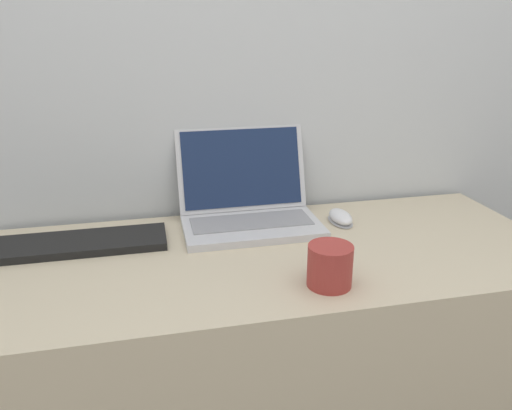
{
  "coord_description": "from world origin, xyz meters",
  "views": [
    {
      "loc": [
        -0.29,
        -0.79,
        1.26
      ],
      "look_at": [
        -0.02,
        0.4,
        0.82
      ],
      "focal_mm": 35.0,
      "sensor_mm": 36.0,
      "label": 1
    }
  ],
  "objects_px": {
    "computer_mouse": "(340,217)",
    "external_keyboard": "(74,244)",
    "laptop": "(248,202)",
    "drink_cup": "(330,265)"
  },
  "relations": [
    {
      "from": "drink_cup",
      "to": "external_keyboard",
      "type": "xyz_separation_m",
      "value": [
        -0.56,
        0.32,
        -0.04
      ]
    },
    {
      "from": "drink_cup",
      "to": "computer_mouse",
      "type": "xyz_separation_m",
      "value": [
        0.16,
        0.34,
        -0.03
      ]
    },
    {
      "from": "computer_mouse",
      "to": "external_keyboard",
      "type": "xyz_separation_m",
      "value": [
        -0.72,
        -0.01,
        -0.0
      ]
    },
    {
      "from": "drink_cup",
      "to": "computer_mouse",
      "type": "relative_size",
      "value": 0.86
    },
    {
      "from": "laptop",
      "to": "computer_mouse",
      "type": "distance_m",
      "value": 0.27
    },
    {
      "from": "laptop",
      "to": "drink_cup",
      "type": "height_order",
      "value": "laptop"
    },
    {
      "from": "laptop",
      "to": "external_keyboard",
      "type": "height_order",
      "value": "laptop"
    },
    {
      "from": "drink_cup",
      "to": "computer_mouse",
      "type": "height_order",
      "value": "drink_cup"
    },
    {
      "from": "laptop",
      "to": "external_keyboard",
      "type": "xyz_separation_m",
      "value": [
        -0.46,
        -0.07,
        -0.05
      ]
    },
    {
      "from": "computer_mouse",
      "to": "external_keyboard",
      "type": "relative_size",
      "value": 0.25
    }
  ]
}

